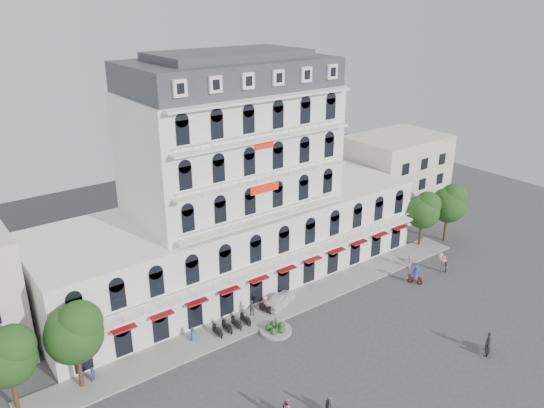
% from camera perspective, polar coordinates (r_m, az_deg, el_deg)
% --- Properties ---
extents(ground, '(120.00, 120.00, 0.00)m').
position_cam_1_polar(ground, '(51.93, 7.32, -15.34)').
color(ground, '#38383A').
rests_on(ground, ground).
extents(sidewalk, '(53.00, 4.00, 0.16)m').
position_cam_1_polar(sidewalk, '(57.41, 0.99, -11.07)').
color(sidewalk, gray).
rests_on(sidewalk, ground).
extents(main_building, '(45.00, 15.00, 25.80)m').
position_cam_1_polar(main_building, '(59.58, -4.25, 0.78)').
color(main_building, silver).
rests_on(main_building, ground).
extents(flank_building_east, '(14.00, 10.00, 12.00)m').
position_cam_1_polar(flank_building_east, '(81.32, 13.08, 3.04)').
color(flank_building_east, beige).
rests_on(flank_building_east, ground).
extents(traffic_island, '(3.20, 3.20, 1.60)m').
position_cam_1_polar(traffic_island, '(53.81, 0.41, -13.32)').
color(traffic_island, gray).
rests_on(traffic_island, ground).
extents(parked_scooter_row, '(4.40, 1.80, 1.10)m').
position_cam_1_polar(parked_scooter_row, '(54.30, -4.32, -13.37)').
color(parked_scooter_row, black).
rests_on(parked_scooter_row, ground).
extents(tree_west_outer, '(4.50, 4.48, 7.76)m').
position_cam_1_polar(tree_west_outer, '(46.91, -26.62, -14.25)').
color(tree_west_outer, '#382314').
rests_on(tree_west_outer, ground).
extents(tree_west_inner, '(4.76, 4.76, 8.25)m').
position_cam_1_polar(tree_west_inner, '(46.99, -20.52, -12.63)').
color(tree_west_inner, '#382314').
rests_on(tree_west_inner, ground).
extents(tree_east_inner, '(4.40, 4.37, 7.57)m').
position_cam_1_polar(tree_east_inner, '(71.36, 15.97, -0.54)').
color(tree_east_inner, '#382314').
rests_on(tree_east_inner, ground).
extents(tree_east_outer, '(4.65, 4.65, 8.05)m').
position_cam_1_polar(tree_east_outer, '(73.79, 18.52, 0.18)').
color(tree_east_outer, '#382314').
rests_on(tree_east_outer, ground).
extents(parked_car, '(4.72, 3.21, 1.49)m').
position_cam_1_polar(parked_car, '(57.51, 0.87, -10.23)').
color(parked_car, white).
rests_on(parked_car, ground).
extents(rider_west, '(0.97, 1.58, 1.96)m').
position_cam_1_polar(rider_west, '(44.77, 6.30, -21.00)').
color(rider_west, black).
rests_on(rider_west, ground).
extents(rider_east, '(1.11, 1.49, 2.32)m').
position_cam_1_polar(rider_east, '(63.48, 15.19, -7.33)').
color(rider_east, maroon).
rests_on(rider_east, ground).
extents(rider_northeast, '(1.50, 1.10, 2.36)m').
position_cam_1_polar(rider_northeast, '(54.33, 22.24, -13.59)').
color(rider_northeast, '#222127').
rests_on(rider_northeast, ground).
extents(rider_center, '(0.70, 1.70, 2.05)m').
position_cam_1_polar(rider_center, '(56.14, -0.76, -10.70)').
color(rider_center, black).
rests_on(rider_center, ground).
extents(pedestrian_left, '(0.78, 0.52, 1.55)m').
position_cam_1_polar(pedestrian_left, '(52.75, -8.52, -13.72)').
color(pedestrian_left, '#2A5780').
rests_on(pedestrian_left, ground).
extents(pedestrian_mid, '(1.23, 0.96, 1.94)m').
position_cam_1_polar(pedestrian_mid, '(55.58, -2.15, -11.20)').
color(pedestrian_mid, '#585960').
rests_on(pedestrian_mid, ground).
extents(pedestrian_right, '(1.22, 1.17, 1.67)m').
position_cam_1_polar(pedestrian_right, '(66.86, 14.58, -6.06)').
color(pedestrian_right, '#CB6B97').
rests_on(pedestrian_right, ground).
extents(pedestrian_far, '(0.66, 0.62, 1.52)m').
position_cam_1_polar(pedestrian_far, '(50.01, -18.69, -17.03)').
color(pedestrian_far, navy).
rests_on(pedestrian_far, ground).
extents(balloon_vendor, '(1.49, 1.34, 2.45)m').
position_cam_1_polar(balloon_vendor, '(66.70, 18.03, -6.11)').
color(balloon_vendor, slate).
rests_on(balloon_vendor, ground).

